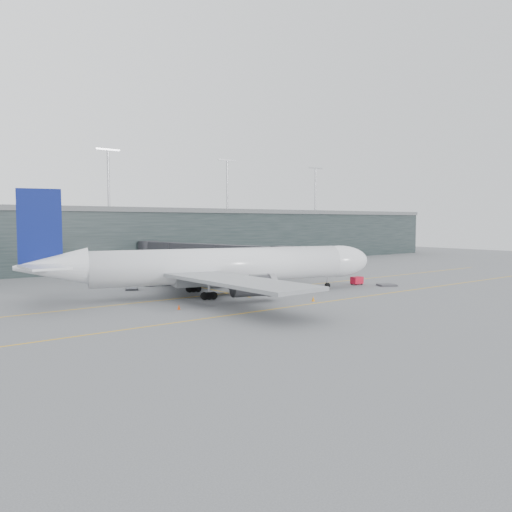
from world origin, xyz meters
TOP-DOWN VIEW (x-y plane):
  - ground at (0.00, 0.00)m, footprint 320.00×320.00m
  - taxiline_a at (0.00, -4.00)m, footprint 160.00×0.25m
  - taxiline_b at (0.00, -20.00)m, footprint 160.00×0.25m
  - taxiline_lead_main at (5.00, 20.00)m, footprint 0.25×60.00m
  - terminal at (-0.00, 58.00)m, footprint 240.00×36.00m
  - main_aircraft at (2.91, -4.46)m, footprint 57.47×52.95m
  - jet_bridge at (16.78, 25.55)m, footprint 15.85×45.71m
  - gse_cart at (30.11, -9.43)m, footprint 2.21×1.44m
  - baggage_dolly at (33.03, -14.00)m, footprint 3.84×3.54m
  - uld_a at (-6.22, 9.13)m, footprint 2.66×2.41m
  - uld_b at (-1.29, 11.95)m, footprint 2.51×2.30m
  - uld_c at (1.37, 11.15)m, footprint 2.65×2.36m
  - cone_nose at (34.22, -6.70)m, footprint 0.40×0.40m
  - cone_wing_stbd at (10.10, -18.56)m, footprint 0.49×0.49m
  - cone_wing_port at (8.12, 11.06)m, footprint 0.47×0.47m
  - cone_tail at (-8.94, -12.58)m, footprint 0.42×0.42m

SIDE VIEW (x-z plane):
  - ground at x=0.00m, z-range 0.00..0.00m
  - taxiline_a at x=0.00m, z-range 0.00..0.02m
  - taxiline_b at x=0.00m, z-range 0.00..0.02m
  - taxiline_lead_main at x=5.00m, z-range 0.00..0.02m
  - baggage_dolly at x=33.03m, z-range 0.03..0.34m
  - cone_nose at x=34.22m, z-range 0.00..0.64m
  - cone_tail at x=-8.94m, z-range 0.00..0.67m
  - cone_wing_port at x=8.12m, z-range 0.00..0.75m
  - cone_wing_stbd at x=10.10m, z-range 0.00..0.78m
  - gse_cart at x=30.11m, z-range 0.08..1.57m
  - uld_b at x=-1.29m, z-range 0.05..1.89m
  - uld_a at x=-6.22m, z-range 0.05..2.03m
  - uld_c at x=1.37m, z-range 0.05..2.08m
  - main_aircraft at x=2.91m, z-range -3.58..12.74m
  - jet_bridge at x=16.78m, z-range 1.77..8.86m
  - terminal at x=0.00m, z-range -6.88..22.12m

